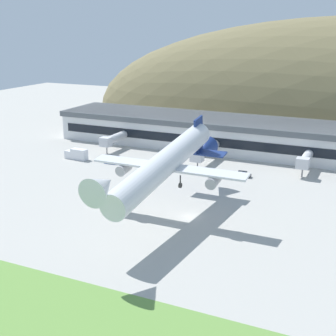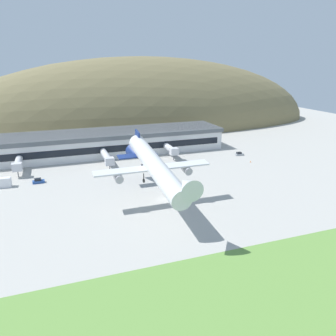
{
  "view_description": "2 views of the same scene",
  "coord_description": "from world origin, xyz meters",
  "views": [
    {
      "loc": [
        34.64,
        -86.22,
        39.1
      ],
      "look_at": [
        -2.46,
        -5.36,
        12.04
      ],
      "focal_mm": 50.0,
      "sensor_mm": 36.0,
      "label": 1
    },
    {
      "loc": [
        -29.67,
        -87.09,
        39.89
      ],
      "look_at": [
        -0.43,
        -4.88,
        11.57
      ],
      "focal_mm": 35.0,
      "sensor_mm": 36.0,
      "label": 2
    }
  ],
  "objects": [
    {
      "name": "cargo_airplane",
      "position": [
        -3.97,
        -3.12,
        12.13
      ],
      "size": [
        33.93,
        53.23,
        11.99
      ],
      "color": "silver"
    },
    {
      "name": "terminal_building",
      "position": [
        -11.55,
        58.8,
        5.74
      ],
      "size": [
        115.41,
        22.45,
        10.15
      ],
      "color": "silver",
      "rests_on": "ground_plane"
    },
    {
      "name": "jetway_0",
      "position": [
        -43.36,
        40.76,
        3.99
      ],
      "size": [
        3.38,
        13.22,
        5.43
      ],
      "color": "silver",
      "rests_on": "ground_plane"
    },
    {
      "name": "service_car_0",
      "position": [
        -36.38,
        27.88,
        0.7
      ],
      "size": [
        4.04,
        2.0,
        1.69
      ],
      "color": "#264C99",
      "rests_on": "ground_plane"
    },
    {
      "name": "fuel_truck",
      "position": [
        -48.28,
        27.49,
        1.53
      ],
      "size": [
        7.61,
        2.64,
        3.29
      ],
      "color": "silver",
      "rests_on": "ground_plane"
    },
    {
      "name": "jetway_1",
      "position": [
        -10.77,
        38.59,
        3.99
      ],
      "size": [
        3.38,
        17.33,
        5.43
      ],
      "color": "silver",
      "rests_on": "ground_plane"
    },
    {
      "name": "ground_plane",
      "position": [
        0.0,
        0.0,
        0.0
      ],
      "size": [
        374.25,
        374.25,
        0.0
      ],
      "primitive_type": "plane",
      "color": "#ADAAA3"
    },
    {
      "name": "jetway_2",
      "position": [
        17.43,
        41.44,
        3.99
      ],
      "size": [
        3.38,
        11.96,
        5.43
      ],
      "color": "silver",
      "rests_on": "ground_plane"
    },
    {
      "name": "service_car_2",
      "position": [
        2.85,
        31.6,
        0.64
      ],
      "size": [
        4.39,
        1.94,
        1.55
      ],
      "color": "#333338",
      "rests_on": "ground_plane"
    }
  ]
}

